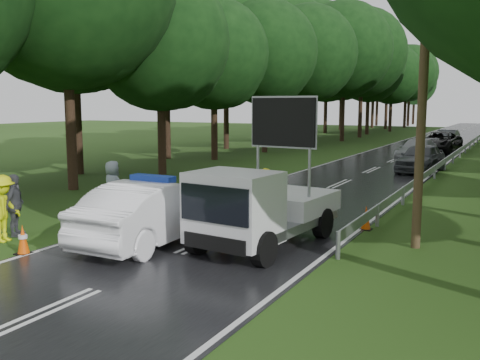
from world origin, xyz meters
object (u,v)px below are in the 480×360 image
Objects in this scene: officer at (265,199)px; barrier at (203,206)px; work_truck at (259,208)px; civilian at (229,209)px; queue_car_first at (421,158)px; police_sedan at (154,212)px; queue_car_third at (438,142)px; queue_car_second at (418,150)px; queue_car_fourth at (447,138)px.

barrier is at bearing 7.62° from officer.
work_truck is 2.08m from officer.
work_truck is 1.26m from civilian.
police_sedan is at bearing -95.54° from queue_car_first.
police_sedan is 1.13× the size of queue_car_first.
work_truck is at bearing -84.73° from queue_car_third.
queue_car_second is at bearing -87.10° from queue_car_third.
barrier is 30.72m from queue_car_third.
barrier is at bearing -89.08° from queue_car_third.
officer is at bearing 46.45° from civilian.
queue_car_first is (2.24, 17.98, -0.06)m from civilian.
barrier is at bearing -95.39° from queue_car_first.
officer is 1.11× the size of civilian.
queue_car_fourth is at bearing 97.30° from queue_car_third.
barrier is 1.26m from civilian.
queue_car_first is 1.04× the size of queue_car_fourth.
police_sedan is at bearing -91.03° from queue_car_fourth.
civilian is at bearing -86.88° from queue_car_third.
civilian reaches higher than queue_car_third.
officer reaches higher than barrier.
civilian is 31.14m from queue_car_third.
work_truck is 1.10× the size of queue_car_first.
queue_car_fourth is at bearing 93.11° from queue_car_second.
work_truck is (2.74, 0.95, 0.21)m from police_sedan.
barrier is at bearing -91.60° from queue_car_second.
queue_car_first is at bearing -121.19° from officer.
civilian is at bearing 164.55° from work_truck.
queue_car_first reaches higher than queue_car_second.
civilian is 0.34× the size of queue_car_second.
work_truck is 38.28m from queue_car_fourth.
officer is (1.99, 2.89, 0.08)m from police_sedan.
police_sedan is 1.94m from barrier.
barrier is 23.58m from queue_car_second.
barrier is 1.43× the size of civilian.
queue_car_first is at bearing 54.82° from civilian.
barrier is at bearing -90.60° from queue_car_fourth.
work_truck is 31.55m from queue_car_third.
queue_car_second is 13.86m from queue_car_fourth.
queue_car_second is at bearing 95.58° from work_truck.
queue_car_first is at bearing -75.01° from queue_car_second.
police_sedan is 19.74m from queue_car_first.
queue_car_fourth is (0.05, 38.28, -0.34)m from work_truck.
queue_car_second is (0.64, 22.48, -0.21)m from officer.
queue_car_fourth is (2.79, 39.22, -0.13)m from police_sedan.
work_truck reaches higher than officer.
queue_car_first is at bearing -102.76° from police_sedan.
work_truck reaches higher than queue_car_third.
police_sedan is 1.04× the size of queue_car_second.
queue_car_first is (3.40, 17.48, 0.03)m from barrier.
queue_car_third is (1.40, 31.11, -0.05)m from civilian.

